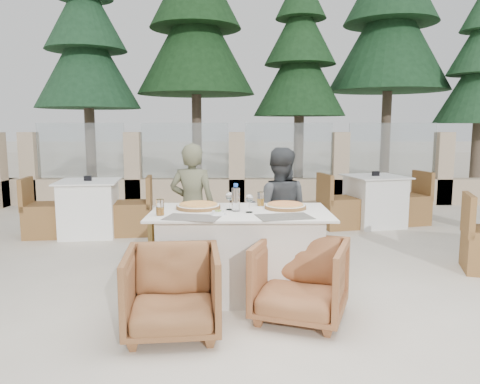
{
  "coord_description": "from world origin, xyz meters",
  "views": [
    {
      "loc": [
        0.02,
        -4.22,
        1.53
      ],
      "look_at": [
        0.04,
        0.2,
        0.9
      ],
      "focal_mm": 35.0,
      "sensor_mm": 36.0,
      "label": 1
    }
  ],
  "objects_px": {
    "pizza_left": "(198,206)",
    "bg_table_a": "(89,208)",
    "wine_glass_centre": "(230,200)",
    "pizza_right": "(285,206)",
    "beer_glass_left": "(160,207)",
    "armchair_near_left": "(173,292)",
    "armchair_far_right": "(269,243)",
    "diner_right": "(279,211)",
    "armchair_far_left": "(189,237)",
    "wine_glass_near": "(249,202)",
    "olive_dish": "(218,212)",
    "diner_left": "(193,207)",
    "dining_table": "(240,253)",
    "bg_table_b": "(375,201)",
    "armchair_near_right": "(300,280)",
    "beer_glass_right": "(261,199)",
    "water_bottle": "(236,197)"
  },
  "relations": [
    {
      "from": "armchair_far_right",
      "to": "diner_right",
      "type": "bearing_deg",
      "value": 128.37
    },
    {
      "from": "wine_glass_centre",
      "to": "bg_table_a",
      "type": "relative_size",
      "value": 0.11
    },
    {
      "from": "beer_glass_left",
      "to": "armchair_far_left",
      "type": "bearing_deg",
      "value": 82.7
    },
    {
      "from": "dining_table",
      "to": "beer_glass_left",
      "type": "bearing_deg",
      "value": -164.26
    },
    {
      "from": "armchair_far_left",
      "to": "bg_table_a",
      "type": "xyz_separation_m",
      "value": [
        -1.54,
        1.48,
        0.06
      ]
    },
    {
      "from": "armchair_far_right",
      "to": "bg_table_a",
      "type": "bearing_deg",
      "value": -17.46
    },
    {
      "from": "dining_table",
      "to": "beer_glass_right",
      "type": "height_order",
      "value": "beer_glass_right"
    },
    {
      "from": "olive_dish",
      "to": "diner_right",
      "type": "relative_size",
      "value": 0.08
    },
    {
      "from": "wine_glass_centre",
      "to": "bg_table_b",
      "type": "height_order",
      "value": "wine_glass_centre"
    },
    {
      "from": "wine_glass_centre",
      "to": "beer_glass_left",
      "type": "xyz_separation_m",
      "value": [
        -0.59,
        -0.25,
        -0.02
      ]
    },
    {
      "from": "beer_glass_left",
      "to": "armchair_near_left",
      "type": "distance_m",
      "value": 0.83
    },
    {
      "from": "pizza_left",
      "to": "diner_right",
      "type": "distance_m",
      "value": 0.93
    },
    {
      "from": "pizza_left",
      "to": "dining_table",
      "type": "bearing_deg",
      "value": -18.72
    },
    {
      "from": "beer_glass_left",
      "to": "armchair_near_left",
      "type": "height_order",
      "value": "beer_glass_left"
    },
    {
      "from": "olive_dish",
      "to": "diner_left",
      "type": "bearing_deg",
      "value": 108.03
    },
    {
      "from": "pizza_left",
      "to": "wine_glass_centre",
      "type": "height_order",
      "value": "wine_glass_centre"
    },
    {
      "from": "pizza_right",
      "to": "diner_left",
      "type": "relative_size",
      "value": 0.28
    },
    {
      "from": "wine_glass_centre",
      "to": "diner_left",
      "type": "distance_m",
      "value": 0.84
    },
    {
      "from": "dining_table",
      "to": "bg_table_b",
      "type": "distance_m",
      "value": 3.59
    },
    {
      "from": "water_bottle",
      "to": "diner_right",
      "type": "bearing_deg",
      "value": 53.96
    },
    {
      "from": "water_bottle",
      "to": "beer_glass_left",
      "type": "height_order",
      "value": "water_bottle"
    },
    {
      "from": "wine_glass_centre",
      "to": "bg_table_a",
      "type": "bearing_deg",
      "value": 131.66
    },
    {
      "from": "beer_glass_right",
      "to": "diner_left",
      "type": "bearing_deg",
      "value": 144.86
    },
    {
      "from": "armchair_far_right",
      "to": "armchair_near_left",
      "type": "distance_m",
      "value": 1.82
    },
    {
      "from": "armchair_far_left",
      "to": "pizza_left",
      "type": "bearing_deg",
      "value": 108.81
    },
    {
      "from": "armchair_far_right",
      "to": "dining_table",
      "type": "bearing_deg",
      "value": 83.18
    },
    {
      "from": "armchair_far_right",
      "to": "diner_right",
      "type": "relative_size",
      "value": 0.45
    },
    {
      "from": "wine_glass_near",
      "to": "bg_table_b",
      "type": "xyz_separation_m",
      "value": [
        1.99,
        3.0,
        -0.48
      ]
    },
    {
      "from": "wine_glass_near",
      "to": "olive_dish",
      "type": "height_order",
      "value": "wine_glass_near"
    },
    {
      "from": "water_bottle",
      "to": "beer_glass_right",
      "type": "relative_size",
      "value": 1.87
    },
    {
      "from": "pizza_right",
      "to": "dining_table",
      "type": "bearing_deg",
      "value": -162.79
    },
    {
      "from": "water_bottle",
      "to": "bg_table_a",
      "type": "xyz_separation_m",
      "value": [
        -2.06,
        2.3,
        -0.51
      ]
    },
    {
      "from": "wine_glass_centre",
      "to": "beer_glass_right",
      "type": "distance_m",
      "value": 0.37
    },
    {
      "from": "wine_glass_near",
      "to": "armchair_far_right",
      "type": "relative_size",
      "value": 0.31
    },
    {
      "from": "pizza_left",
      "to": "beer_glass_left",
      "type": "bearing_deg",
      "value": -132.77
    },
    {
      "from": "armchair_far_right",
      "to": "diner_left",
      "type": "xyz_separation_m",
      "value": [
        -0.82,
        -0.03,
        0.41
      ]
    },
    {
      "from": "bg_table_b",
      "to": "pizza_right",
      "type": "bearing_deg",
      "value": -134.63
    },
    {
      "from": "water_bottle",
      "to": "wine_glass_centre",
      "type": "xyz_separation_m",
      "value": [
        -0.06,
        0.05,
        -0.03
      ]
    },
    {
      "from": "water_bottle",
      "to": "beer_glass_right",
      "type": "distance_m",
      "value": 0.37
    },
    {
      "from": "beer_glass_left",
      "to": "wine_glass_near",
      "type": "bearing_deg",
      "value": 9.21
    },
    {
      "from": "pizza_right",
      "to": "olive_dish",
      "type": "distance_m",
      "value": 0.68
    },
    {
      "from": "pizza_right",
      "to": "diner_right",
      "type": "height_order",
      "value": "diner_right"
    },
    {
      "from": "pizza_left",
      "to": "pizza_right",
      "type": "relative_size",
      "value": 1.06
    },
    {
      "from": "armchair_far_right",
      "to": "diner_right",
      "type": "height_order",
      "value": "diner_right"
    },
    {
      "from": "water_bottle",
      "to": "armchair_near_left",
      "type": "distance_m",
      "value": 1.11
    },
    {
      "from": "pizza_left",
      "to": "armchair_far_right",
      "type": "xyz_separation_m",
      "value": [
        0.7,
        0.67,
        -0.53
      ]
    },
    {
      "from": "wine_glass_near",
      "to": "pizza_right",
      "type": "bearing_deg",
      "value": 30.41
    },
    {
      "from": "wine_glass_near",
      "to": "armchair_near_right",
      "type": "height_order",
      "value": "wine_glass_near"
    },
    {
      "from": "pizza_left",
      "to": "bg_table_a",
      "type": "height_order",
      "value": "pizza_left"
    },
    {
      "from": "water_bottle",
      "to": "wine_glass_near",
      "type": "distance_m",
      "value": 0.14
    }
  ]
}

